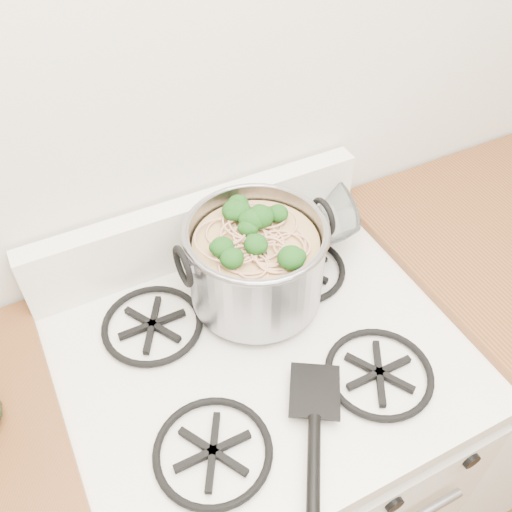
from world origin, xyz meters
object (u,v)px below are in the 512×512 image
(gas_range, at_px, (261,459))
(stock_pot, at_px, (256,262))
(glass_bowl, at_px, (281,222))
(spatula, at_px, (315,389))

(gas_range, relative_size, stock_pot, 2.98)
(glass_bowl, bearing_deg, gas_range, -124.48)
(stock_pot, xyz_separation_m, glass_bowl, (0.14, 0.15, -0.07))
(gas_range, height_order, stock_pot, stock_pot)
(glass_bowl, bearing_deg, spatula, -110.65)
(gas_range, distance_m, stock_pot, 0.59)
(gas_range, distance_m, glass_bowl, 0.61)
(gas_range, relative_size, glass_bowl, 7.16)
(stock_pot, relative_size, spatula, 1.00)
(gas_range, height_order, glass_bowl, glass_bowl)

